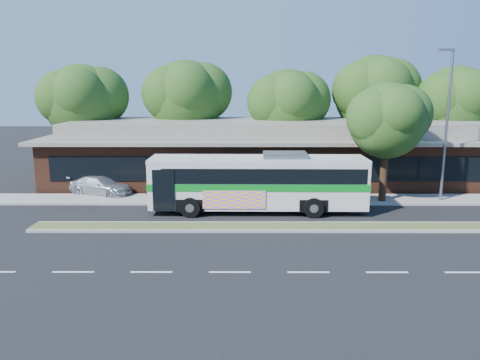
{
  "coord_description": "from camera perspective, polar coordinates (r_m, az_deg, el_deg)",
  "views": [
    {
      "loc": [
        -2.57,
        -21.77,
        7.0
      ],
      "look_at": [
        -2.64,
        2.87,
        2.0
      ],
      "focal_mm": 35.0,
      "sensor_mm": 36.0,
      "label": 1
    }
  ],
  "objects": [
    {
      "name": "lamp_post",
      "position": [
        30.38,
        23.86,
        6.54
      ],
      "size": [
        0.93,
        0.18,
        9.07
      ],
      "color": "slate",
      "rests_on": "ground"
    },
    {
      "name": "transit_bus",
      "position": [
        26.1,
        2.31,
        0.13
      ],
      "size": [
        12.03,
        2.92,
        3.37
      ],
      "rotation": [
        0.0,
        0.0,
        -0.01
      ],
      "color": "silver",
      "rests_on": "ground"
    },
    {
      "name": "median_strip",
      "position": [
        23.56,
        6.44,
        -5.7
      ],
      "size": [
        26.0,
        1.1,
        0.15
      ],
      "primitive_type": "cube",
      "color": "#3F5122",
      "rests_on": "ground"
    },
    {
      "name": "sedan",
      "position": [
        31.59,
        -16.59,
        -0.66
      ],
      "size": [
        4.65,
        3.23,
        1.25
      ],
      "primitive_type": "imported",
      "rotation": [
        0.0,
        0.0,
        1.19
      ],
      "color": "silver",
      "rests_on": "ground"
    },
    {
      "name": "parking_lot",
      "position": [
        36.01,
        -25.22,
        -0.84
      ],
      "size": [
        14.0,
        12.0,
        0.01
      ],
      "primitive_type": "cube",
      "color": "black",
      "rests_on": "ground"
    },
    {
      "name": "plaza_building",
      "position": [
        35.2,
        4.35,
        3.48
      ],
      "size": [
        33.2,
        11.2,
        4.45
      ],
      "color": "#4F2819",
      "rests_on": "ground"
    },
    {
      "name": "tree_bg_a",
      "position": [
        38.83,
        -18.1,
        9.24
      ],
      "size": [
        6.47,
        5.8,
        8.63
      ],
      "color": "black",
      "rests_on": "ground"
    },
    {
      "name": "sidewalk",
      "position": [
        29.13,
        5.22,
        -2.36
      ],
      "size": [
        44.0,
        2.6,
        0.12
      ],
      "primitive_type": "cube",
      "color": "gray",
      "rests_on": "ground"
    },
    {
      "name": "tree_bg_b",
      "position": [
        38.14,
        -5.95,
        10.12
      ],
      "size": [
        6.69,
        6.0,
        9.0
      ],
      "color": "black",
      "rests_on": "ground"
    },
    {
      "name": "tree_bg_e",
      "position": [
        40.65,
        25.16,
        8.63
      ],
      "size": [
        6.47,
        5.8,
        8.5
      ],
      "color": "black",
      "rests_on": "ground"
    },
    {
      "name": "ground",
      "position": [
        23.01,
        6.6,
        -6.32
      ],
      "size": [
        120.0,
        120.0,
        0.0
      ],
      "primitive_type": "plane",
      "color": "black",
      "rests_on": "ground"
    },
    {
      "name": "sidewalk_tree",
      "position": [
        29.2,
        18.03,
        7.11
      ],
      "size": [
        4.98,
        4.47,
        7.2
      ],
      "color": "black",
      "rests_on": "ground"
    },
    {
      "name": "tree_bg_c",
      "position": [
        37.15,
        6.38,
        9.23
      ],
      "size": [
        6.24,
        5.6,
        8.26
      ],
      "color": "black",
      "rests_on": "ground"
    },
    {
      "name": "tree_bg_d",
      "position": [
        39.49,
        16.62,
        10.15
      ],
      "size": [
        6.91,
        6.2,
        9.37
      ],
      "color": "black",
      "rests_on": "ground"
    }
  ]
}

